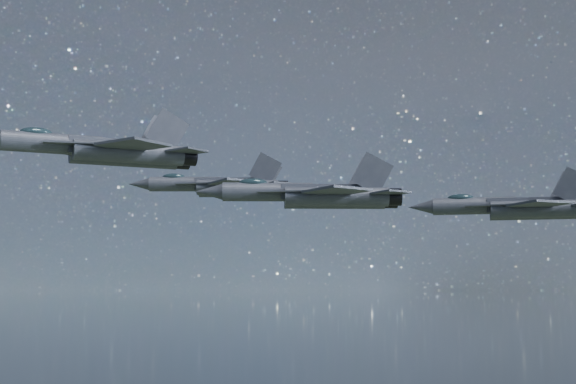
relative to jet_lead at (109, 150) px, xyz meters
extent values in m
cylinder|color=#2E313A|center=(-4.56, -0.90, 0.25)|extent=(8.36, 3.28, 1.72)
ellipsoid|color=#1B2D32|center=(-5.86, -1.16, 1.08)|extent=(2.81, 1.65, 0.85)
cube|color=#2E313A|center=(1.08, 0.21, 0.19)|extent=(9.21, 3.38, 1.44)
cylinder|color=#2E313A|center=(1.72, -0.79, -0.30)|extent=(9.44, 3.49, 1.72)
cylinder|color=#2E313A|center=(1.30, 1.38, -0.30)|extent=(9.44, 3.49, 1.72)
cylinder|color=black|center=(6.71, 0.20, -0.30)|extent=(1.72, 1.84, 1.59)
cylinder|color=black|center=(6.28, 2.37, -0.30)|extent=(1.72, 1.84, 1.59)
cube|color=#2E313A|center=(-2.32, -1.98, 0.12)|extent=(5.75, 1.23, 0.13)
cube|color=#2E313A|center=(-2.90, 0.95, 0.12)|extent=(5.78, 3.30, 0.13)
cube|color=#2E313A|center=(2.02, -3.43, -0.08)|extent=(6.31, 6.34, 0.22)
cube|color=#2E313A|center=(0.56, 3.94, -0.08)|extent=(5.62, 5.94, 0.22)
cube|color=#2E313A|center=(6.56, -1.30, -0.08)|extent=(3.73, 3.75, 0.17)
cube|color=#2E313A|center=(5.57, 3.69, -0.08)|extent=(3.30, 3.44, 0.17)
cube|color=#2E313A|center=(4.92, -0.44, 1.80)|extent=(3.85, 0.68, 3.93)
cube|color=#2E313A|center=(4.39, 2.28, 1.80)|extent=(3.74, 1.22, 3.93)
cylinder|color=#2E313A|center=(7.76, 17.99, -0.37)|extent=(7.84, 3.14, 1.62)
cone|color=#2E313A|center=(2.88, 19.00, -0.37)|extent=(2.73, 1.92, 1.45)
ellipsoid|color=#1B2D32|center=(6.54, 18.24, 0.40)|extent=(2.64, 1.57, 0.80)
cube|color=#2E313A|center=(13.04, 16.90, -0.43)|extent=(8.64, 3.24, 1.35)
cylinder|color=#2E313A|center=(13.23, 15.80, -0.89)|extent=(8.86, 3.34, 1.62)
cylinder|color=#2E313A|center=(13.65, 17.83, -0.89)|extent=(8.86, 3.34, 1.62)
cylinder|color=black|center=(17.91, 14.84, -0.89)|extent=(1.62, 1.73, 1.49)
cylinder|color=black|center=(18.33, 16.87, -0.89)|extent=(1.62, 1.73, 1.49)
cube|color=#2E313A|center=(9.30, 16.24, -0.50)|extent=(5.42, 3.13, 0.12)
cube|color=#2E313A|center=(9.87, 18.98, -0.50)|extent=(5.40, 1.20, 0.12)
cube|color=#2E313A|center=(12.53, 13.41, -0.69)|extent=(5.24, 5.55, 0.21)
cube|color=#2E313A|center=(13.95, 20.31, -0.69)|extent=(5.93, 5.95, 0.21)
cube|color=#2E313A|center=(17.23, 13.60, -0.69)|extent=(3.08, 3.21, 0.16)
cube|color=#2E313A|center=(18.19, 18.27, -0.69)|extent=(3.50, 3.52, 0.16)
cube|color=#2E313A|center=(16.13, 14.94, 1.08)|extent=(3.50, 1.17, 3.69)
cube|color=#2E313A|center=(16.65, 17.48, 1.08)|extent=(3.61, 0.65, 3.69)
cylinder|color=#2E313A|center=(12.35, -8.28, -4.31)|extent=(7.13, 2.62, 1.47)
cone|color=#2E313A|center=(7.88, -7.53, -4.31)|extent=(2.45, 1.68, 1.32)
ellipsoid|color=#1B2D32|center=(11.23, -8.10, -3.60)|extent=(2.38, 1.35, 0.73)
cube|color=#2E313A|center=(17.19, -9.11, -4.36)|extent=(7.86, 2.69, 1.23)
cylinder|color=#2E313A|center=(17.40, -10.10, -4.78)|extent=(8.06, 2.78, 1.47)
cylinder|color=#2E313A|center=(17.72, -8.24, -4.78)|extent=(8.06, 2.78, 1.47)
cylinder|color=black|center=(21.68, -10.83, -4.78)|extent=(1.44, 1.54, 1.36)
cylinder|color=black|center=(22.00, -8.97, -4.78)|extent=(1.44, 1.54, 1.36)
cube|color=#2E313A|center=(13.81, -9.83, -4.42)|extent=(4.96, 2.70, 0.11)
cube|color=#2E313A|center=(14.24, -7.31, -4.42)|extent=(4.93, 1.15, 0.11)
cube|color=#2E313A|center=(16.84, -12.30, -4.59)|extent=(4.86, 5.12, 0.19)
cube|color=#2E313A|center=(17.91, -5.98, -4.59)|extent=(5.38, 5.41, 0.19)
cube|color=#2E313A|center=(21.10, -11.97, -4.59)|extent=(2.86, 2.97, 0.14)
cube|color=#2E313A|center=(21.83, -7.69, -4.59)|extent=(3.18, 3.20, 0.14)
cube|color=#2E313A|center=(20.06, -10.79, -2.99)|extent=(3.21, 0.96, 3.36)
cube|color=#2E313A|center=(20.45, -8.46, -2.99)|extent=(3.29, 0.56, 3.36)
cylinder|color=#2E313A|center=(36.90, 7.96, -3.21)|extent=(8.40, 4.99, 1.77)
cone|color=#2E313A|center=(31.91, 10.15, -3.21)|extent=(3.13, 2.55, 1.59)
ellipsoid|color=#1B2D32|center=(35.65, 8.51, -2.36)|extent=(2.95, 2.17, 0.87)
cube|color=#2E313A|center=(42.30, 5.59, -3.27)|extent=(9.20, 5.29, 1.47)
cylinder|color=#2E313A|center=(42.26, 4.37, -3.78)|extent=(9.44, 5.44, 1.77)
cylinder|color=#2E313A|center=(43.17, 6.45, -3.78)|extent=(9.44, 5.44, 1.77)
cube|color=#2E313A|center=(38.15, 5.74, -3.34)|extent=(5.56, 4.38, 0.14)
cube|color=#2E313A|center=(39.38, 8.55, -3.34)|extent=(6.03, 2.51, 0.14)
cube|color=#2E313A|center=(40.96, 1.97, -3.55)|extent=(4.97, 5.45, 0.23)
cube|color=#2E313A|center=(44.06, 9.04, -3.55)|extent=(6.46, 6.31, 0.23)
cube|color=#2E313A|center=(45.16, 2.79, -1.62)|extent=(3.56, 2.03, 4.04)
cube|color=#2E313A|center=(46.30, 5.39, -1.62)|extent=(3.80, 1.45, 4.04)
camera|label=1|loc=(1.77, -69.08, -11.90)|focal=50.00mm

